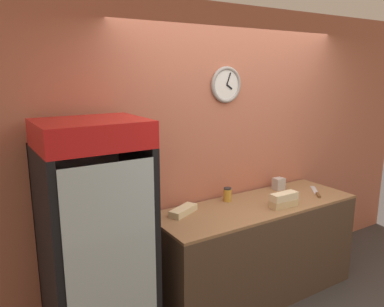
% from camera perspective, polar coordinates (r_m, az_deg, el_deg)
% --- Properties ---
extents(wall_back, '(5.20, 0.09, 2.70)m').
position_cam_1_polar(wall_back, '(3.69, 6.19, 0.57)').
color(wall_back, '#B7664C').
rests_on(wall_back, ground_plane).
extents(prep_counter, '(1.98, 0.67, 0.91)m').
position_cam_1_polar(prep_counter, '(3.71, 9.66, -14.21)').
color(prep_counter, '#4C3828').
rests_on(prep_counter, ground_plane).
extents(beverage_cooler, '(0.70, 0.67, 1.80)m').
position_cam_1_polar(beverage_cooler, '(2.83, -14.70, -11.50)').
color(beverage_cooler, black).
rests_on(beverage_cooler, ground_plane).
extents(sandwich_stack_bottom, '(0.27, 0.11, 0.07)m').
position_cam_1_polar(sandwich_stack_bottom, '(3.50, 13.81, -7.39)').
color(sandwich_stack_bottom, tan).
rests_on(sandwich_stack_bottom, prep_counter).
extents(sandwich_stack_middle, '(0.27, 0.10, 0.07)m').
position_cam_1_polar(sandwich_stack_middle, '(3.48, 13.86, -6.37)').
color(sandwich_stack_middle, beige).
rests_on(sandwich_stack_middle, sandwich_stack_bottom).
extents(sandwich_flat_left, '(0.31, 0.22, 0.06)m').
position_cam_1_polar(sandwich_flat_left, '(3.24, -1.34, -8.70)').
color(sandwich_flat_left, beige).
rests_on(sandwich_flat_left, prep_counter).
extents(chefs_knife, '(0.27, 0.32, 0.02)m').
position_cam_1_polar(chefs_knife, '(3.96, 18.48, -5.73)').
color(chefs_knife, silver).
rests_on(chefs_knife, prep_counter).
extents(condiment_jar, '(0.08, 0.08, 0.13)m').
position_cam_1_polar(condiment_jar, '(3.55, 5.42, -6.24)').
color(condiment_jar, gold).
rests_on(condiment_jar, prep_counter).
extents(napkin_dispenser, '(0.11, 0.09, 0.12)m').
position_cam_1_polar(napkin_dispenser, '(3.98, 13.06, -4.51)').
color(napkin_dispenser, '#B7B2AD').
rests_on(napkin_dispenser, prep_counter).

